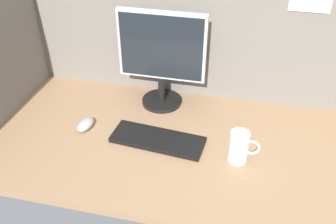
% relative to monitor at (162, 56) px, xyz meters
% --- Properties ---
extents(ground_plane, '(1.80, 0.80, 0.03)m').
position_rel_monitor_xyz_m(ground_plane, '(0.23, -0.25, -0.25)').
color(ground_plane, '#8C6B4C').
extents(cubicle_wall_back, '(1.80, 0.06, 0.74)m').
position_rel_monitor_xyz_m(cubicle_wall_back, '(0.23, 0.12, 0.14)').
color(cubicle_wall_back, slate).
rests_on(cubicle_wall_back, ground_plane).
extents(monitor, '(0.38, 0.18, 0.43)m').
position_rel_monitor_xyz_m(monitor, '(0.00, 0.00, 0.00)').
color(monitor, black).
rests_on(monitor, ground_plane).
extents(keyboard, '(0.38, 0.16, 0.02)m').
position_rel_monitor_xyz_m(keyboard, '(0.05, -0.28, -0.22)').
color(keyboard, black).
rests_on(keyboard, ground_plane).
extents(mouse, '(0.07, 0.10, 0.03)m').
position_rel_monitor_xyz_m(mouse, '(-0.27, -0.26, -0.22)').
color(mouse, '#99999E').
rests_on(mouse, ground_plane).
extents(mug_ceramic_white, '(0.11, 0.07, 0.13)m').
position_rel_monitor_xyz_m(mug_ceramic_white, '(0.37, -0.31, -0.17)').
color(mug_ceramic_white, white).
rests_on(mug_ceramic_white, ground_plane).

